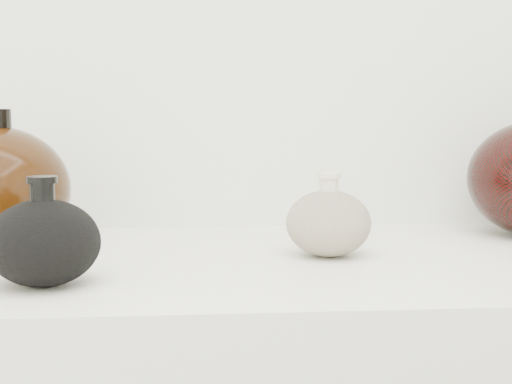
{
  "coord_description": "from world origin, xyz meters",
  "views": [
    {
      "loc": [
        -0.07,
        0.06,
        1.09
      ],
      "look_at": [
        0.0,
        0.92,
        0.99
      ],
      "focal_mm": 50.0,
      "sensor_mm": 36.0,
      "label": 1
    }
  ],
  "objects": [
    {
      "name": "black_gourd_vase",
      "position": [
        -0.23,
        0.82,
        0.95
      ],
      "size": [
        0.13,
        0.13,
        0.12
      ],
      "color": "black",
      "rests_on": "display_counter"
    },
    {
      "name": "cream_gourd_vase",
      "position": [
        0.1,
        0.95,
        0.94
      ],
      "size": [
        0.14,
        0.14,
        0.11
      ],
      "color": "beige",
      "rests_on": "display_counter"
    }
  ]
}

